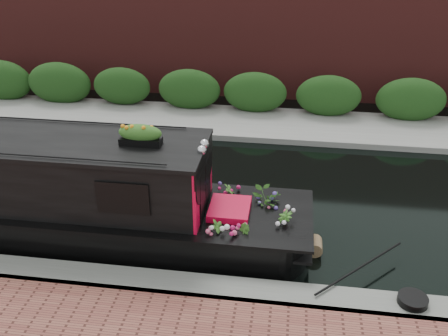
# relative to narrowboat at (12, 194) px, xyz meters

# --- Properties ---
(ground) EXTENTS (80.00, 80.00, 0.00)m
(ground) POSITION_rel_narrowboat_xyz_m (2.25, 1.78, -0.79)
(ground) COLOR black
(ground) RESTS_ON ground
(near_bank_coping) EXTENTS (40.00, 0.60, 0.50)m
(near_bank_coping) POSITION_rel_narrowboat_xyz_m (2.25, -1.52, -0.79)
(near_bank_coping) COLOR slate
(near_bank_coping) RESTS_ON ground
(far_bank_path) EXTENTS (40.00, 2.40, 0.34)m
(far_bank_path) POSITION_rel_narrowboat_xyz_m (2.25, 5.98, -0.79)
(far_bank_path) COLOR gray
(far_bank_path) RESTS_ON ground
(far_hedge) EXTENTS (40.00, 1.10, 2.80)m
(far_hedge) POSITION_rel_narrowboat_xyz_m (2.25, 6.88, -0.79)
(far_hedge) COLOR #1C4115
(far_hedge) RESTS_ON ground
(far_brick_wall) EXTENTS (40.00, 1.00, 8.00)m
(far_brick_wall) POSITION_rel_narrowboat_xyz_m (2.25, 8.98, -0.79)
(far_brick_wall) COLOR #581F1E
(far_brick_wall) RESTS_ON ground
(narrowboat) EXTENTS (11.37, 1.99, 2.66)m
(narrowboat) POSITION_rel_narrowboat_xyz_m (0.00, 0.00, 0.00)
(narrowboat) COLOR black
(narrowboat) RESTS_ON ground
(rope_fender) EXTENTS (0.29, 0.38, 0.29)m
(rope_fender) POSITION_rel_narrowboat_xyz_m (6.03, -0.00, -0.65)
(rope_fender) COLOR olive
(rope_fender) RESTS_ON ground
(coiled_mooring_rope) EXTENTS (0.48, 0.48, 0.12)m
(coiled_mooring_rope) POSITION_rel_narrowboat_xyz_m (7.54, -1.45, -0.48)
(coiled_mooring_rope) COLOR black
(coiled_mooring_rope) RESTS_ON near_bank_coping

